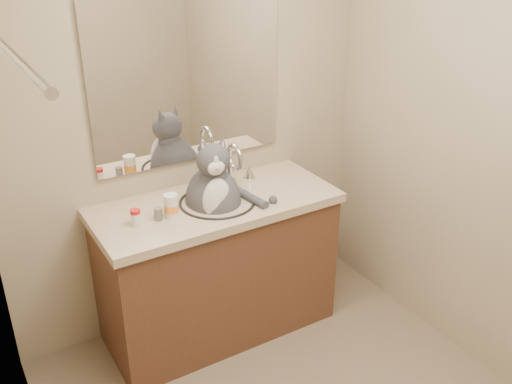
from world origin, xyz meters
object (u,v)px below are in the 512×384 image
Objects in this scene: cat at (214,197)px; pill_bottle_redcap at (136,217)px; grey_canister at (158,214)px; pill_bottle_orange at (171,206)px.

cat is 0.45m from pill_bottle_redcap.
pill_bottle_redcap is at bearing 179.75° from grey_canister.
pill_bottle_redcap is at bearing -160.38° from cat.
cat reaches higher than grey_canister.
pill_bottle_redcap is (-0.45, -0.03, 0.01)m from cat.
cat is at bearing 3.64° from pill_bottle_redcap.
pill_bottle_orange is at bearing -1.63° from pill_bottle_redcap.
cat is 0.27m from pill_bottle_orange.
pill_bottle_redcap is 0.12m from grey_canister.
cat is 6.76× the size of pill_bottle_redcap.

